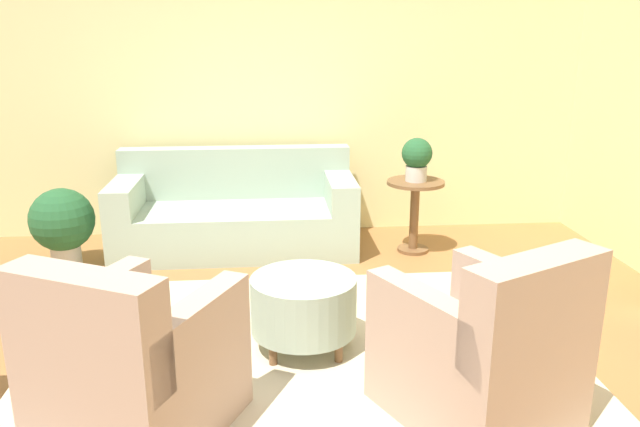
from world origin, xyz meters
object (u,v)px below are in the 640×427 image
Objects in this scene: couch at (236,215)px; armchair_left at (134,371)px; armchair_right at (483,355)px; potted_plant_on_side_table at (417,157)px; side_table at (415,204)px; potted_plant_floor at (62,222)px; ottoman_table at (304,304)px.

armchair_left is (-0.36, -2.79, 0.06)m from couch.
couch is 3.10m from armchair_right.
potted_plant_on_side_table is at bearing 52.55° from armchair_left.
side_table is at bearing 52.55° from armchair_left.
couch is 5.59× the size of potted_plant_on_side_table.
armchair_left is at bearing -127.45° from potted_plant_on_side_table.
armchair_left is at bearing -127.45° from side_table.
potted_plant_on_side_table is (0.00, -0.00, 0.42)m from side_table.
armchair_left is 2.90× the size of potted_plant_on_side_table.
potted_plant_on_side_table is (1.96, 2.56, 0.49)m from armchair_left.
armchair_left is 1.63× the size of potted_plant_floor.
armchair_right reaches higher than potted_plant_floor.
couch is at bearing 115.56° from armchair_right.
potted_plant_floor reaches higher than ottoman_table.
couch reaches higher than potted_plant_floor.
armchair_right is (1.34, -2.79, 0.06)m from couch.
couch is 2.02m from ottoman_table.
armchair_left reaches higher than side_table.
armchair_left is 1.70m from armchair_right.
potted_plant_on_side_table reaches higher than ottoman_table.
armchair_right is 2.62m from potted_plant_on_side_table.
armchair_right is at bearing -95.80° from side_table.
potted_plant_on_side_table reaches higher than side_table.
couch is 1.93× the size of armchair_left.
potted_plant_on_side_table is 3.05m from potted_plant_floor.
side_table is (0.26, 2.56, 0.07)m from armchair_right.
potted_plant_on_side_table reaches higher than armchair_left.
armchair_left is 3.26m from potted_plant_on_side_table.
potted_plant_on_side_table is (0.26, 2.56, 0.49)m from armchair_right.
couch is at bearing 82.59° from armchair_left.
armchair_right reaches higher than side_table.
armchair_right is (1.70, 0.00, 0.00)m from armchair_left.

